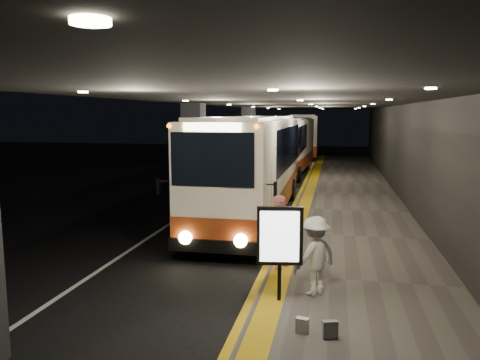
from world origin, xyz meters
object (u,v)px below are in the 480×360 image
(coach_third, at_px, (302,137))
(passenger_boarding, at_px, (281,232))
(bag_plain, at_px, (302,325))
(info_sign, at_px, (280,238))
(coach_main, at_px, (253,171))
(stanchion_post, at_px, (294,236))
(bag_polka, at_px, (330,330))
(coach_second, at_px, (287,148))
(passenger_waiting_white, at_px, (315,256))

(coach_third, relative_size, passenger_boarding, 6.63)
(coach_third, distance_m, bag_plain, 37.22)
(info_sign, bearing_deg, coach_main, 94.04)
(coach_main, height_order, stanchion_post, coach_main)
(stanchion_post, bearing_deg, bag_polka, -77.61)
(coach_second, xyz_separation_m, coach_third, (0.00, 14.04, 0.10))
(coach_second, bearing_deg, bag_polka, -79.76)
(coach_third, distance_m, passenger_waiting_white, 35.34)
(passenger_waiting_white, bearing_deg, bag_plain, 39.53)
(coach_main, distance_m, bag_plain, 10.05)
(coach_second, xyz_separation_m, bag_plain, (2.65, -23.05, -1.44))
(coach_main, distance_m, passenger_boarding, 6.46)
(coach_main, xyz_separation_m, passenger_waiting_white, (2.71, -7.72, -0.81))
(coach_third, bearing_deg, passenger_waiting_white, -88.95)
(passenger_boarding, bearing_deg, coach_third, 17.59)
(bag_polka, height_order, bag_plain, bag_polka)
(passenger_boarding, height_order, bag_polka, passenger_boarding)
(passenger_boarding, xyz_separation_m, stanchion_post, (0.21, 1.22, -0.40))
(bag_plain, bearing_deg, info_sign, 112.91)
(coach_main, relative_size, info_sign, 6.14)
(coach_main, height_order, passenger_boarding, coach_main)
(bag_polka, relative_size, stanchion_post, 0.30)
(coach_second, relative_size, passenger_boarding, 6.26)
(coach_second, xyz_separation_m, passenger_waiting_white, (2.77, -21.18, -0.73))
(coach_second, height_order, coach_third, coach_third)
(bag_polka, bearing_deg, passenger_boarding, 109.47)
(bag_plain, xyz_separation_m, stanchion_post, (-0.57, 4.65, 0.39))
(bag_polka, bearing_deg, coach_second, 97.69)
(coach_main, height_order, info_sign, coach_main)
(coach_main, bearing_deg, coach_third, 89.37)
(coach_third, height_order, passenger_boarding, coach_third)
(bag_plain, bearing_deg, bag_polka, -12.40)
(coach_main, relative_size, coach_second, 1.05)
(stanchion_post, bearing_deg, passenger_boarding, -99.59)
(coach_main, xyz_separation_m, coach_second, (-0.06, 13.46, -0.08))
(bag_plain, bearing_deg, passenger_boarding, 102.68)
(info_sign, bearing_deg, passenger_waiting_white, 26.75)
(info_sign, xyz_separation_m, stanchion_post, (0.01, 3.30, -0.81))
(bag_polka, bearing_deg, bag_plain, 167.60)
(coach_main, distance_m, bag_polka, 10.28)
(bag_polka, height_order, info_sign, info_sign)
(coach_third, height_order, bag_plain, coach_third)
(coach_main, height_order, bag_polka, coach_main)
(coach_second, height_order, stanchion_post, coach_second)
(passenger_boarding, height_order, passenger_waiting_white, passenger_boarding)
(passenger_waiting_white, distance_m, bag_plain, 2.00)
(bag_polka, distance_m, stanchion_post, 4.89)
(bag_plain, bearing_deg, coach_main, 105.11)
(passenger_waiting_white, bearing_deg, stanchion_post, -122.94)
(bag_polka, relative_size, info_sign, 0.16)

